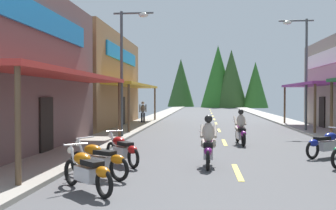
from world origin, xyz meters
name	(u,v)px	position (x,y,z in m)	size (l,w,h in m)	color
ground	(216,124)	(0.00, 28.03, -0.05)	(9.40, 86.06, 0.10)	#4C4C4F
sidewalk_left	(145,122)	(-5.72, 28.03, 0.06)	(2.05, 86.06, 0.12)	gray
sidewalk_right	(290,123)	(5.72, 28.03, 0.06)	(2.05, 86.06, 0.12)	#9E9991
centerline_dashes	(215,121)	(0.00, 30.37, 0.01)	(0.16, 59.60, 0.01)	#E0C64C
storefront_left_far	(80,81)	(-9.84, 24.30, 3.23)	(8.05, 13.03, 6.47)	olive
streetlamp_left	(127,56)	(-4.81, 16.61, 4.15)	(2.02, 0.30, 6.42)	#474C51
streetlamp_right	(302,60)	(4.82, 20.89, 4.32)	(2.02, 0.30, 6.72)	#474C51
motorcycle_parked_right_3	(326,143)	(3.32, 11.39, 0.49)	(1.78, 1.35, 1.04)	black
motorcycle_parked_left_0	(87,170)	(-3.54, 5.95, 0.49)	(1.61, 1.55, 1.04)	black
motorcycle_parked_left_1	(99,159)	(-3.69, 7.41, 0.49)	(1.90, 1.16, 1.04)	black
motorcycle_parked_left_2	(122,149)	(-3.48, 9.32, 0.49)	(1.44, 1.72, 1.04)	black
rider_cruising_lead	(208,145)	(-0.80, 9.36, 0.66)	(0.60, 2.14, 1.57)	black
rider_cruising_trailing	(241,130)	(0.68, 14.69, 0.66)	(0.61, 2.14, 1.57)	black
pedestrian_by_shop	(143,111)	(-5.64, 26.62, 1.01)	(0.57, 0.28, 1.74)	black
treeline_backdrop	(218,79)	(1.79, 71.24, 5.37)	(19.25, 11.87, 11.91)	#2B6A23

